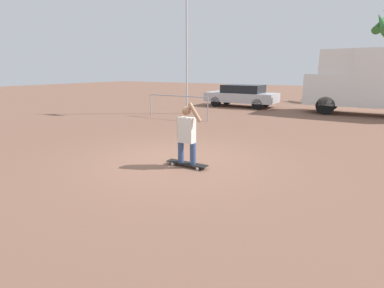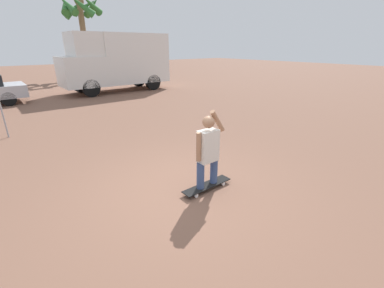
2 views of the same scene
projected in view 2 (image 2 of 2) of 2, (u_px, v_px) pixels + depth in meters
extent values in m
plane|color=brown|center=(181.00, 192.00, 4.78)|extent=(80.00, 80.00, 0.00)
cube|color=black|center=(207.00, 185.00, 4.84)|extent=(1.04, 0.23, 0.02)
cylinder|color=white|center=(196.00, 196.00, 4.59)|extent=(0.07, 0.03, 0.07)
cylinder|color=white|center=(190.00, 191.00, 4.73)|extent=(0.07, 0.03, 0.07)
cylinder|color=white|center=(223.00, 184.00, 4.99)|extent=(0.07, 0.03, 0.07)
cylinder|color=white|center=(216.00, 180.00, 5.13)|extent=(0.07, 0.03, 0.07)
cylinder|color=#384C7A|center=(200.00, 176.00, 4.65)|extent=(0.14, 0.14, 0.50)
cylinder|color=#384C7A|center=(214.00, 171.00, 4.85)|extent=(0.14, 0.14, 0.50)
cube|color=silver|center=(208.00, 146.00, 4.56)|extent=(0.37, 0.22, 0.58)
sphere|color=#A37556|center=(209.00, 122.00, 4.40)|extent=(0.22, 0.22, 0.22)
cylinder|color=#A37556|center=(199.00, 147.00, 4.42)|extent=(0.09, 0.09, 0.52)
cylinder|color=#A37556|center=(217.00, 121.00, 4.53)|extent=(0.34, 0.09, 0.43)
cylinder|color=black|center=(91.00, 88.00, 13.49)|extent=(0.92, 0.28, 0.92)
cylinder|color=black|center=(80.00, 84.00, 14.84)|extent=(0.92, 0.28, 0.92)
cylinder|color=black|center=(153.00, 82.00, 15.70)|extent=(0.92, 0.28, 0.92)
cylinder|color=black|center=(138.00, 79.00, 17.05)|extent=(0.92, 0.28, 0.92)
cube|color=white|center=(81.00, 72.00, 13.83)|extent=(2.12, 2.14, 1.56)
cube|color=black|center=(72.00, 66.00, 13.47)|extent=(0.04, 1.82, 0.78)
cube|color=white|center=(132.00, 58.00, 15.40)|extent=(3.94, 2.14, 2.76)
cube|color=white|center=(84.00, 44.00, 13.52)|extent=(1.49, 1.97, 1.20)
cylinder|color=black|center=(9.00, 99.00, 11.52)|extent=(0.62, 0.22, 0.62)
cylinder|color=black|center=(5.00, 94.00, 12.73)|extent=(0.62, 0.22, 0.62)
cylinder|color=brown|center=(85.00, 41.00, 20.83)|extent=(0.44, 0.44, 5.79)
sphere|color=brown|center=(79.00, 1.00, 19.79)|extent=(0.70, 0.70, 0.70)
cone|color=#2D6B2D|center=(92.00, 7.00, 20.68)|extent=(1.05, 2.19, 1.58)
cone|color=#2D6B2D|center=(85.00, 7.00, 20.88)|extent=(2.05, 1.77, 1.49)
cone|color=#2D6B2D|center=(75.00, 8.00, 20.65)|extent=(2.02, 0.72, 1.80)
cone|color=#2D6B2D|center=(65.00, 5.00, 19.56)|extent=(1.17, 2.14, 1.68)
cone|color=#2D6B2D|center=(67.00, 4.00, 19.10)|extent=(1.19, 2.13, 1.70)
cone|color=#2D6B2D|center=(81.00, 5.00, 19.06)|extent=(2.09, 1.01, 1.77)
cone|color=#2D6B2D|center=(91.00, 4.00, 19.61)|extent=(2.10, 1.69, 1.47)
cylinder|color=#99999E|center=(4.00, 120.00, 7.45)|extent=(0.04, 0.04, 1.05)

